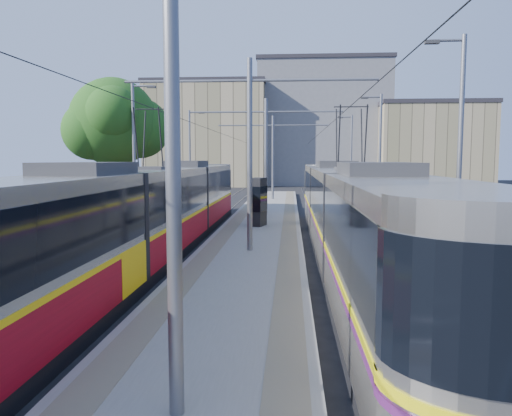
{
  "coord_description": "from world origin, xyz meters",
  "views": [
    {
      "loc": [
        1.49,
        -10.28,
        3.68
      ],
      "look_at": [
        0.04,
        10.82,
        1.6
      ],
      "focal_mm": 35.0,
      "sensor_mm": 36.0,
      "label": 1
    }
  ],
  "objects": [
    {
      "name": "tactile_strip_right",
      "position": [
        1.45,
        17.0,
        0.3
      ],
      "size": [
        0.7,
        50.0,
        0.01
      ],
      "primitive_type": "cube",
      "color": "gray",
      "rests_on": "platform"
    },
    {
      "name": "tram_left",
      "position": [
        -3.6,
        7.93,
        1.71
      ],
      "size": [
        2.43,
        30.06,
        5.5
      ],
      "color": "black",
      "rests_on": "ground"
    },
    {
      "name": "street_lamps",
      "position": [
        -0.0,
        21.0,
        4.18
      ],
      "size": [
        15.18,
        38.22,
        8.0
      ],
      "color": "slate",
      "rests_on": "ground"
    },
    {
      "name": "building_centre",
      "position": [
        6.0,
        64.0,
        8.72
      ],
      "size": [
        18.36,
        14.28,
        17.43
      ],
      "color": "slate",
      "rests_on": "ground"
    },
    {
      "name": "building_right",
      "position": [
        20.0,
        58.0,
        5.54
      ],
      "size": [
        14.28,
        10.2,
        11.06
      ],
      "color": "tan",
      "rests_on": "ground"
    },
    {
      "name": "platform",
      "position": [
        0.0,
        17.0,
        0.15
      ],
      "size": [
        4.0,
        50.0,
        0.3
      ],
      "primitive_type": "cube",
      "color": "gray",
      "rests_on": "ground"
    },
    {
      "name": "tactile_strip_left",
      "position": [
        -1.45,
        17.0,
        0.3
      ],
      "size": [
        0.7,
        50.0,
        0.01
      ],
      "primitive_type": "cube",
      "color": "gray",
      "rests_on": "platform"
    },
    {
      "name": "shelter",
      "position": [
        -0.16,
        14.84,
        1.58
      ],
      "size": [
        0.95,
        1.24,
        2.44
      ],
      "rotation": [
        0.0,
        0.0,
        -0.27
      ],
      "color": "black",
      "rests_on": "platform"
    },
    {
      "name": "tree",
      "position": [
        -9.14,
        20.58,
        5.88
      ],
      "size": [
        5.98,
        5.53,
        8.69
      ],
      "color": "#382314",
      "rests_on": "ground"
    },
    {
      "name": "building_left",
      "position": [
        -10.0,
        60.0,
        7.07
      ],
      "size": [
        16.32,
        12.24,
        14.11
      ],
      "color": "tan",
      "rests_on": "ground"
    },
    {
      "name": "rails",
      "position": [
        0.0,
        17.0,
        0.02
      ],
      "size": [
        8.71,
        70.0,
        0.03
      ],
      "color": "gray",
      "rests_on": "ground"
    },
    {
      "name": "catenary",
      "position": [
        0.0,
        14.15,
        4.52
      ],
      "size": [
        9.2,
        70.0,
        7.0
      ],
      "color": "slate",
      "rests_on": "platform"
    },
    {
      "name": "tram_right",
      "position": [
        3.6,
        7.59,
        1.86
      ],
      "size": [
        2.43,
        27.71,
        5.5
      ],
      "color": "black",
      "rests_on": "ground"
    },
    {
      "name": "ground",
      "position": [
        0.0,
        0.0,
        0.0
      ],
      "size": [
        160.0,
        160.0,
        0.0
      ],
      "primitive_type": "plane",
      "color": "black",
      "rests_on": "ground"
    }
  ]
}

